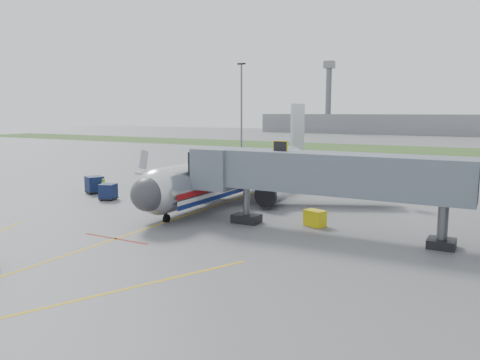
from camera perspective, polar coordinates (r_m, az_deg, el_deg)
The scene contains 15 objects.
ground at distance 38.29m, azimuth -10.78°, elevation -5.64°, with size 400.00×400.00×0.00m, color #565659.
grass_strip at distance 121.25m, azimuth 17.44°, elevation 3.65°, with size 300.00×25.00×0.01m, color #2D4C1E.
apron_markings at distance 33.15m, azimuth -19.02°, elevation -8.16°, with size 21.52×50.00×0.01m.
airliner at distance 50.27m, azimuth 0.26°, elevation 0.91°, with size 32.10×35.67×10.25m.
jet_bridge at distance 35.59m, azimuth 10.61°, elevation 0.63°, with size 25.30×4.00×6.90m.
light_mast_left at distance 112.29m, azimuth 0.18°, elevation 9.19°, with size 2.00×0.44×20.40m.
distant_terminal at distance 201.46m, azimuth 19.28°, elevation 6.44°, with size 120.00×14.00×8.00m, color slate.
control_tower at distance 203.95m, azimuth 10.75°, elevation 10.52°, with size 4.00×4.00×30.00m.
baggage_tug at distance 56.94m, azimuth -10.71°, elevation -0.23°, with size 1.52×2.67×1.80m.
baggage_cart_a at distance 55.22m, azimuth -17.31°, elevation -0.54°, with size 2.37×2.37×1.93m.
baggage_cart_b at distance 50.70m, azimuth -15.77°, elevation -1.39°, with size 1.95×1.95×1.68m.
baggage_cart_c at distance 56.06m, azimuth -4.58°, elevation -0.18°, with size 1.76×1.76×1.70m.
belt_loader at distance 46.07m, azimuth -9.41°, elevation -2.62°, with size 2.38×4.06×1.93m.
ground_power_cart at distance 38.32m, azimuth 9.12°, elevation -4.61°, with size 1.87×1.53×1.29m.
ramp_worker at distance 53.66m, azimuth -16.27°, elevation -0.81°, with size 0.67×0.44×1.85m, color #81CC18.
Camera 1 is at (23.83, -28.53, 9.18)m, focal length 35.00 mm.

